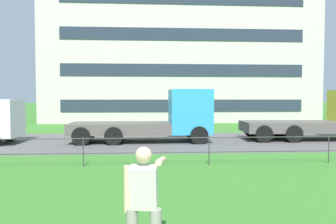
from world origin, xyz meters
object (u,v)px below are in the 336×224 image
(person_thrower, at_px, (144,204))
(flatbed_truck_center, at_px, (330,118))
(apartment_building_background, at_px, (176,46))
(flatbed_truck_right, at_px, (162,119))

(person_thrower, relative_size, flatbed_truck_center, 0.23)
(flatbed_truck_center, height_order, apartment_building_background, apartment_building_background)
(person_thrower, distance_m, flatbed_truck_right, 12.74)
(person_thrower, height_order, flatbed_truck_right, flatbed_truck_right)
(apartment_building_background, bearing_deg, flatbed_truck_center, -70.86)
(person_thrower, bearing_deg, flatbed_truck_center, 51.98)
(person_thrower, distance_m, flatbed_truck_center, 16.38)
(person_thrower, xyz_separation_m, flatbed_truck_right, (0.82, 12.71, 0.31))
(flatbed_truck_center, bearing_deg, person_thrower, -128.02)
(flatbed_truck_right, xyz_separation_m, flatbed_truck_center, (9.27, 0.20, 0.00))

